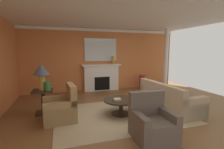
% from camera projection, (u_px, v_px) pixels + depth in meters
% --- Properties ---
extents(ground_plane, '(8.98, 8.98, 0.00)m').
position_uv_depth(ground_plane, '(125.00, 112.00, 5.02)').
color(ground_plane, brown).
extents(wall_fireplace, '(7.51, 0.12, 2.84)m').
position_uv_depth(wall_fireplace, '(100.00, 60.00, 7.79)').
color(wall_fireplace, '#CC723D').
rests_on(wall_fireplace, ground_plane).
extents(ceiling_panel, '(7.51, 6.77, 0.06)m').
position_uv_depth(ceiling_panel, '(123.00, 15.00, 4.90)').
color(ceiling_panel, white).
extents(crown_moulding, '(7.51, 0.08, 0.12)m').
position_uv_depth(crown_moulding, '(100.00, 30.00, 7.53)').
color(crown_moulding, white).
extents(area_rug, '(3.68, 2.60, 0.01)m').
position_uv_depth(area_rug, '(121.00, 114.00, 4.83)').
color(area_rug, tan).
rests_on(area_rug, ground_plane).
extents(fireplace, '(1.80, 0.35, 1.22)m').
position_uv_depth(fireplace, '(101.00, 78.00, 7.71)').
color(fireplace, white).
rests_on(fireplace, ground_plane).
extents(mantel_mirror, '(1.49, 0.04, 1.03)m').
position_uv_depth(mantel_mirror, '(101.00, 50.00, 7.64)').
color(mantel_mirror, silver).
extents(sofa, '(0.98, 2.13, 0.85)m').
position_uv_depth(sofa, '(168.00, 100.00, 5.24)').
color(sofa, tan).
rests_on(sofa, ground_plane).
extents(armchair_near_window, '(0.86, 0.86, 0.95)m').
position_uv_depth(armchair_near_window, '(61.00, 109.00, 4.37)').
color(armchair_near_window, '#9E7A4C').
rests_on(armchair_near_window, ground_plane).
extents(armchair_facing_fireplace, '(0.83, 0.83, 0.95)m').
position_uv_depth(armchair_facing_fireplace, '(152.00, 124.00, 3.46)').
color(armchair_facing_fireplace, brown).
rests_on(armchair_facing_fireplace, ground_plane).
extents(coffee_table, '(1.00, 1.00, 0.45)m').
position_uv_depth(coffee_table, '(121.00, 103.00, 4.78)').
color(coffee_table, '#2D2319').
rests_on(coffee_table, ground_plane).
extents(side_table, '(0.56, 0.56, 0.70)m').
position_uv_depth(side_table, '(43.00, 100.00, 4.85)').
color(side_table, '#2D2319').
rests_on(side_table, ground_plane).
extents(table_lamp, '(0.44, 0.44, 0.75)m').
position_uv_depth(table_lamp, '(41.00, 72.00, 4.74)').
color(table_lamp, '#B28E38').
rests_on(table_lamp, side_table).
extents(vase_on_side_table, '(0.16, 0.16, 0.26)m').
position_uv_depth(vase_on_side_table, '(48.00, 86.00, 4.73)').
color(vase_on_side_table, '#33703D').
rests_on(vase_on_side_table, side_table).
extents(vase_mantel_right, '(0.13, 0.13, 0.38)m').
position_uv_depth(vase_mantel_right, '(113.00, 60.00, 7.71)').
color(vase_mantel_right, '#B7892D').
rests_on(vase_mantel_right, fireplace).
extents(vase_tall_corner, '(0.35, 0.35, 0.68)m').
position_uv_depth(vase_tall_corner, '(143.00, 82.00, 8.05)').
color(vase_tall_corner, '#9E3328').
rests_on(vase_tall_corner, ground_plane).
extents(book_red_cover, '(0.22, 0.22, 0.05)m').
position_uv_depth(book_red_cover, '(117.00, 99.00, 4.66)').
color(book_red_cover, tan).
rests_on(book_red_cover, coffee_table).
extents(column_white, '(0.20, 0.20, 2.84)m').
position_uv_depth(column_white, '(166.00, 60.00, 7.69)').
color(column_white, white).
rests_on(column_white, ground_plane).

